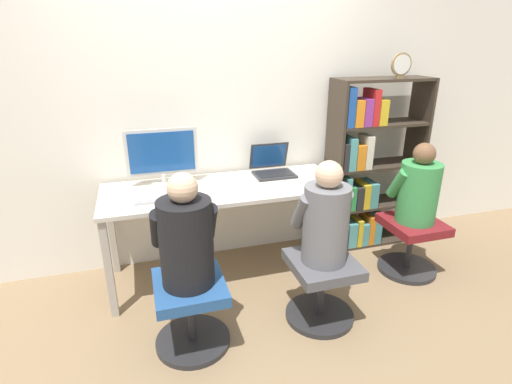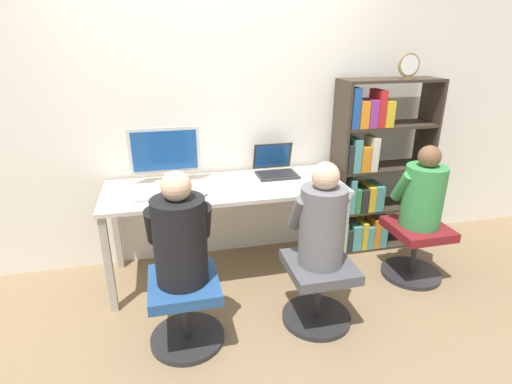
{
  "view_description": "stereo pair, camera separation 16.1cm",
  "coord_description": "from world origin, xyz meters",
  "views": [
    {
      "loc": [
        -0.6,
        -2.48,
        1.85
      ],
      "look_at": [
        0.2,
        0.14,
        0.78
      ],
      "focal_mm": 28.0,
      "sensor_mm": 36.0,
      "label": 1
    },
    {
      "loc": [
        -0.44,
        -2.52,
        1.85
      ],
      "look_at": [
        0.2,
        0.14,
        0.78
      ],
      "focal_mm": 28.0,
      "sensor_mm": 36.0,
      "label": 2
    }
  ],
  "objects": [
    {
      "name": "person_at_monitor",
      "position": [
        -0.39,
        -0.39,
        0.76
      ],
      "size": [
        0.39,
        0.35,
        0.7
      ],
      "color": "black",
      "rests_on": "office_chair_left"
    },
    {
      "name": "ground_plane",
      "position": [
        0.0,
        0.0,
        0.0
      ],
      "size": [
        14.0,
        14.0,
        0.0
      ],
      "primitive_type": "plane",
      "color": "#846B4C"
    },
    {
      "name": "laptop",
      "position": [
        0.46,
        0.52,
        0.83
      ],
      "size": [
        0.33,
        0.3,
        0.25
      ],
      "color": "#2D2D30",
      "rests_on": "desk"
    },
    {
      "name": "person_near_shelf",
      "position": [
        1.47,
        -0.05,
        0.74
      ],
      "size": [
        0.38,
        0.33,
        0.64
      ],
      "color": "#388C47",
      "rests_on": "office_chair_side"
    },
    {
      "name": "office_chair_left",
      "position": [
        -0.39,
        -0.4,
        0.27
      ],
      "size": [
        0.48,
        0.48,
        0.46
      ],
      "color": "#262628",
      "rests_on": "ground_plane"
    },
    {
      "name": "desk",
      "position": [
        0.0,
        0.34,
        0.7
      ],
      "size": [
        1.84,
        0.68,
        0.77
      ],
      "color": "beige",
      "rests_on": "ground_plane"
    },
    {
      "name": "wall_back",
      "position": [
        0.0,
        0.75,
        1.3
      ],
      "size": [
        10.0,
        0.05,
        2.6
      ],
      "color": "white",
      "rests_on": "ground_plane"
    },
    {
      "name": "bookshelf",
      "position": [
        1.32,
        0.49,
        0.7
      ],
      "size": [
        0.86,
        0.31,
        1.53
      ],
      "color": "#382D23",
      "rests_on": "ground_plane"
    },
    {
      "name": "office_chair_right",
      "position": [
        0.5,
        -0.4,
        0.27
      ],
      "size": [
        0.48,
        0.48,
        0.46
      ],
      "color": "#262628",
      "rests_on": "ground_plane"
    },
    {
      "name": "person_at_laptop",
      "position": [
        0.5,
        -0.39,
        0.76
      ],
      "size": [
        0.36,
        0.33,
        0.69
      ],
      "color": "slate",
      "rests_on": "office_chair_right"
    },
    {
      "name": "keyboard",
      "position": [
        -0.45,
        0.22,
        0.79
      ],
      "size": [
        0.43,
        0.16,
        0.03
      ],
      "color": "#B2B2B7",
      "rests_on": "desk"
    },
    {
      "name": "desktop_monitor",
      "position": [
        -0.43,
        0.53,
        1.0
      ],
      "size": [
        0.54,
        0.19,
        0.44
      ],
      "color": "beige",
      "rests_on": "desk"
    },
    {
      "name": "computer_mouse_by_keyboard",
      "position": [
        -0.18,
        0.21,
        0.79
      ],
      "size": [
        0.06,
        0.11,
        0.03
      ],
      "color": "silver",
      "rests_on": "desk"
    },
    {
      "name": "office_chair_side",
      "position": [
        1.47,
        -0.05,
        0.27
      ],
      "size": [
        0.48,
        0.48,
        0.46
      ],
      "color": "#262628",
      "rests_on": "ground_plane"
    },
    {
      "name": "desk_clock",
      "position": [
        1.52,
        0.42,
        1.64
      ],
      "size": [
        0.18,
        0.03,
        0.2
      ],
      "color": "olive",
      "rests_on": "bookshelf"
    }
  ]
}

